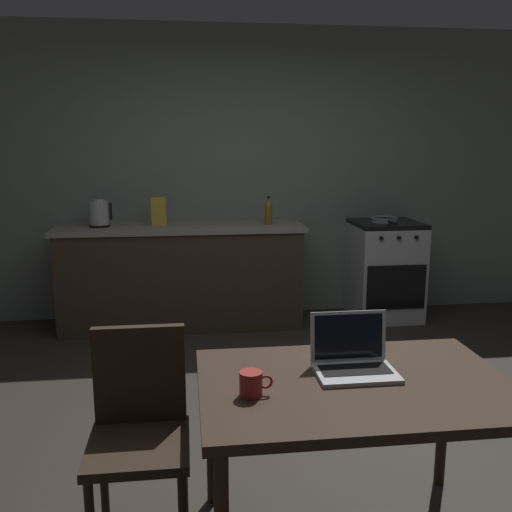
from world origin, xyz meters
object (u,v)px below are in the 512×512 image
at_px(chair, 139,423).
at_px(laptop, 353,361).
at_px(frying_pan, 385,219).
at_px(coffee_mug, 252,384).
at_px(stove_oven, 385,270).
at_px(dining_table, 355,398).
at_px(cereal_box, 159,211).
at_px(electric_kettle, 99,214).
at_px(bottle, 268,211).

relative_size(chair, laptop, 2.76).
bearing_deg(frying_pan, coffee_mug, -117.87).
height_order(stove_oven, laptop, laptop).
xyz_separation_m(stove_oven, dining_table, (-1.20, -2.94, 0.19)).
bearing_deg(dining_table, cereal_box, 106.49).
relative_size(electric_kettle, bottle, 0.94).
height_order(chair, cereal_box, cereal_box).
xyz_separation_m(chair, frying_pan, (2.01, 2.75, 0.43)).
height_order(frying_pan, cereal_box, cereal_box).
height_order(stove_oven, bottle, bottle).
height_order(coffee_mug, cereal_box, cereal_box).
xyz_separation_m(dining_table, electric_kettle, (-1.38, 2.95, 0.38)).
bearing_deg(coffee_mug, laptop, 21.03).
distance_m(electric_kettle, bottle, 1.47).
xyz_separation_m(laptop, coffee_mug, (-0.43, -0.17, 0.00)).
xyz_separation_m(laptop, bottle, (0.07, 2.80, 0.27)).
distance_m(electric_kettle, cereal_box, 0.51).
bearing_deg(cereal_box, electric_kettle, -177.74).
bearing_deg(coffee_mug, dining_table, 10.27).
distance_m(chair, cereal_box, 2.85).
bearing_deg(frying_pan, stove_oven, 38.18).
bearing_deg(laptop, stove_oven, 76.65).
height_order(chair, laptop, laptop).
distance_m(dining_table, bottle, 2.92).
distance_m(stove_oven, dining_table, 3.18).
relative_size(laptop, cereal_box, 1.30).
bearing_deg(electric_kettle, stove_oven, -0.05).
bearing_deg(laptop, chair, -175.81).
relative_size(dining_table, chair, 1.38).
distance_m(laptop, coffee_mug, 0.47).
bearing_deg(bottle, laptop, -91.39).
distance_m(laptop, electric_kettle, 3.19).
bearing_deg(cereal_box, laptop, -72.72).
bearing_deg(stove_oven, frying_pan, -141.82).
xyz_separation_m(chair, coffee_mug, (0.43, -0.24, 0.25)).
bearing_deg(electric_kettle, dining_table, -64.83).
relative_size(electric_kettle, frying_pan, 0.56).
xyz_separation_m(bottle, cereal_box, (-0.96, 0.07, 0.00)).
distance_m(laptop, bottle, 2.82).
distance_m(chair, bottle, 2.93).
relative_size(electric_kettle, coffee_mug, 1.92).
height_order(stove_oven, frying_pan, frying_pan).
height_order(laptop, bottle, bottle).
height_order(dining_table, electric_kettle, electric_kettle).
bearing_deg(frying_pan, bottle, -178.86).
bearing_deg(electric_kettle, bottle, -1.95).
relative_size(chair, electric_kettle, 3.71).
height_order(stove_oven, dining_table, stove_oven).
relative_size(laptop, electric_kettle, 1.34).
bearing_deg(laptop, coffee_mug, -149.83).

